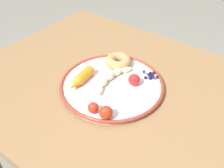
% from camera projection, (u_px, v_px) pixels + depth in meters
% --- Properties ---
extents(dining_table, '(1.12, 0.79, 0.75)m').
position_uv_depth(dining_table, '(128.00, 111.00, 0.90)').
color(dining_table, olive).
rests_on(dining_table, ground_plane).
extents(plate, '(0.35, 0.35, 0.02)m').
position_uv_depth(plate, '(112.00, 85.00, 0.85)').
color(plate, silver).
rests_on(plate, dining_table).
extents(banana, '(0.06, 0.19, 0.03)m').
position_uv_depth(banana, '(111.00, 77.00, 0.86)').
color(banana, '#F8E3AA').
rests_on(banana, plate).
extents(carrot_orange, '(0.05, 0.12, 0.03)m').
position_uv_depth(carrot_orange, '(81.00, 79.00, 0.84)').
color(carrot_orange, orange).
rests_on(carrot_orange, plate).
extents(donut, '(0.11, 0.11, 0.03)m').
position_uv_depth(donut, '(118.00, 61.00, 0.92)').
color(donut, tan).
rests_on(donut, plate).
extents(blueberry_pile, '(0.05, 0.05, 0.02)m').
position_uv_depth(blueberry_pile, '(151.00, 75.00, 0.87)').
color(blueberry_pile, '#191638').
rests_on(blueberry_pile, plate).
extents(tomato_near, '(0.04, 0.04, 0.04)m').
position_uv_depth(tomato_near, '(106.00, 113.00, 0.72)').
color(tomato_near, red).
rests_on(tomato_near, plate).
extents(tomato_mid, '(0.03, 0.03, 0.03)m').
position_uv_depth(tomato_mid, '(93.00, 108.00, 0.74)').
color(tomato_mid, red).
rests_on(tomato_mid, plate).
extents(tomato_far, '(0.04, 0.04, 0.04)m').
position_uv_depth(tomato_far, '(135.00, 80.00, 0.83)').
color(tomato_far, red).
rests_on(tomato_far, plate).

